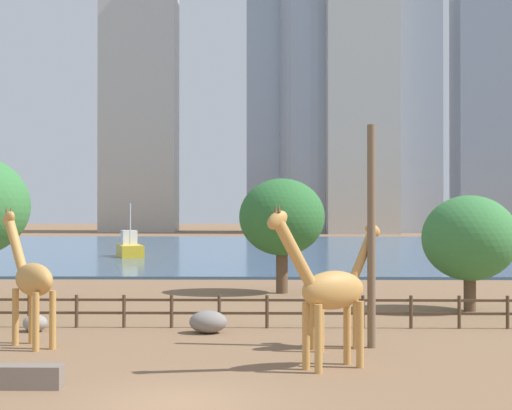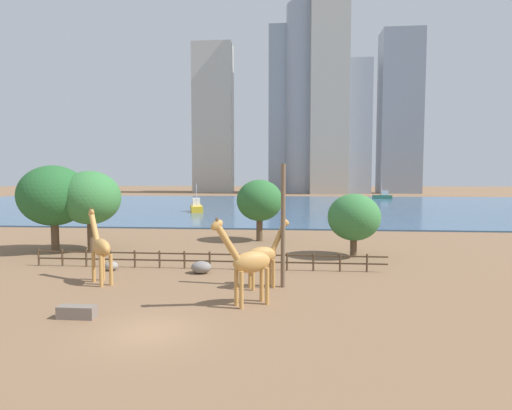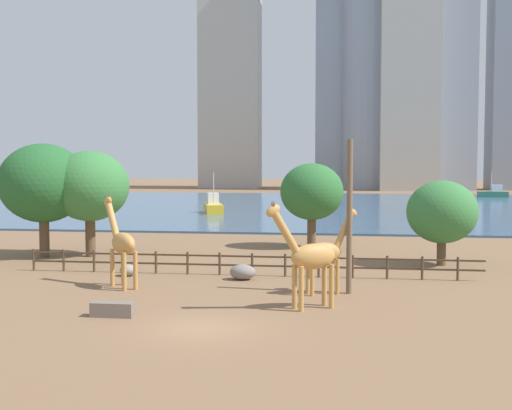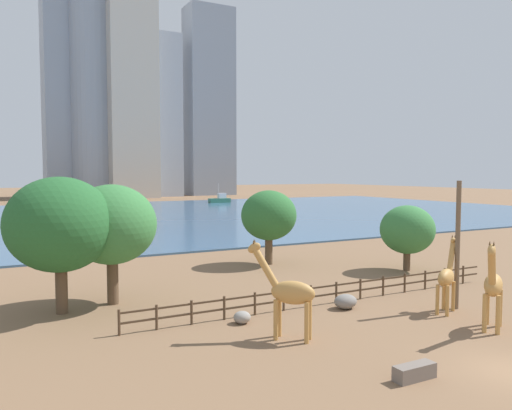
% 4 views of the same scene
% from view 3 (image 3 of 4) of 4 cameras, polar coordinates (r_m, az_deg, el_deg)
% --- Properties ---
extents(ground_plane, '(400.00, 400.00, 0.00)m').
position_cam_3_polar(ground_plane, '(104.22, 4.96, 0.01)').
color(ground_plane, brown).
extents(harbor_water, '(180.00, 86.00, 0.20)m').
position_cam_3_polar(harbor_water, '(101.22, 4.87, -0.03)').
color(harbor_water, '#3D6084').
rests_on(harbor_water, ground).
extents(giraffe_tall, '(3.24, 2.39, 4.80)m').
position_cam_3_polar(giraffe_tall, '(28.13, 4.74, -4.60)').
color(giraffe_tall, '#C18C47').
rests_on(giraffe_tall, ground).
extents(giraffe_companion, '(2.81, 2.92, 4.79)m').
position_cam_3_polar(giraffe_companion, '(33.75, -11.85, -3.33)').
color(giraffe_companion, '#C18C47').
rests_on(giraffe_companion, ground).
extents(giraffe_young, '(2.80, 1.79, 4.35)m').
position_cam_3_polar(giraffe_young, '(31.54, 6.22, -4.20)').
color(giraffe_young, '#C18C47').
rests_on(giraffe_young, ground).
extents(utility_pole, '(0.28, 0.28, 7.56)m').
position_cam_3_polar(utility_pole, '(31.60, 8.31, -1.05)').
color(utility_pole, brown).
rests_on(utility_pole, ground).
extents(boulder_near_fence, '(0.94, 0.88, 0.66)m').
position_cam_3_polar(boulder_near_fence, '(37.39, -11.32, -5.71)').
color(boulder_near_fence, gray).
rests_on(boulder_near_fence, ground).
extents(boulder_by_pole, '(1.43, 1.14, 0.85)m').
position_cam_3_polar(boulder_by_pole, '(35.48, -1.19, -5.98)').
color(boulder_by_pole, gray).
rests_on(boulder_by_pole, ground).
extents(feeding_trough, '(1.80, 0.60, 0.60)m').
position_cam_3_polar(feeding_trough, '(27.62, -12.62, -9.05)').
color(feeding_trough, '#72665B').
rests_on(feeding_trough, ground).
extents(enclosure_fence, '(26.12, 0.14, 1.30)m').
position_cam_3_polar(enclosure_fence, '(36.77, -1.22, -5.12)').
color(enclosure_fence, '#4C3826').
rests_on(enclosure_fence, ground).
extents(tree_left_large, '(6.00, 6.00, 7.80)m').
position_cam_3_polar(tree_left_large, '(46.17, -18.38, 1.84)').
color(tree_left_large, brown).
rests_on(tree_left_large, ground).
extents(tree_center_broad, '(4.84, 4.84, 6.48)m').
position_cam_3_polar(tree_center_broad, '(49.23, 4.98, 1.16)').
color(tree_center_broad, brown).
rests_on(tree_center_broad, ground).
extents(tree_right_tall, '(5.40, 5.40, 7.32)m').
position_cam_3_polar(tree_right_tall, '(45.59, -14.57, 1.61)').
color(tree_right_tall, brown).
rests_on(tree_right_tall, ground).
extents(tree_left_small, '(4.40, 4.40, 5.37)m').
position_cam_3_polar(tree_left_small, '(41.86, 16.21, -0.61)').
color(tree_left_small, brown).
rests_on(tree_left_small, ground).
extents(boat_ferry, '(3.68, 6.18, 5.24)m').
position_cam_3_polar(boat_ferry, '(83.29, -3.82, -0.10)').
color(boat_ferry, gold).
rests_on(boat_ferry, harbor_water).
extents(boat_sailboat, '(5.63, 2.16, 5.02)m').
position_cam_3_polar(boat_sailboat, '(133.61, 20.36, 1.01)').
color(boat_sailboat, '#337259').
rests_on(boat_sailboat, harbor_water).
extents(skyline_tower_needle, '(17.02, 9.71, 64.31)m').
position_cam_3_polar(skyline_tower_needle, '(186.96, -2.31, 11.42)').
color(skyline_tower_needle, '#B7B2A8').
rests_on(skyline_tower_needle, ground).
extents(skyline_block_central, '(14.56, 8.96, 54.03)m').
position_cam_3_polar(skyline_block_central, '(178.68, 16.59, 9.99)').
color(skyline_block_central, '#939EAD').
rests_on(skyline_block_central, ground).
extents(skyline_block_left, '(8.70, 14.84, 70.92)m').
position_cam_3_polar(skyline_block_left, '(188.51, 6.78, 12.35)').
color(skyline_block_left, '#939EAD').
rests_on(skyline_block_left, ground).
extents(skyline_block_right, '(15.92, 15.92, 77.57)m').
position_cam_3_polar(skyline_block_right, '(181.63, 10.31, 13.73)').
color(skyline_block_right, '#939EAD').
rests_on(skyline_block_right, ground).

